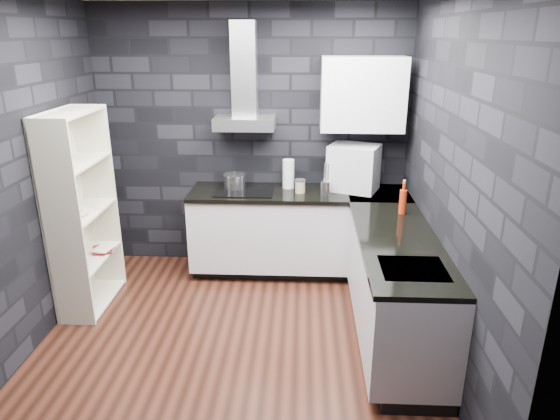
# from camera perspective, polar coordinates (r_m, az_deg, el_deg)

# --- Properties ---
(ground) EXTENTS (3.20, 3.20, 0.00)m
(ground) POSITION_cam_1_polar(r_m,az_deg,el_deg) (4.29, -5.14, -14.70)
(ground) COLOR #3E1D14
(wall_back) EXTENTS (3.20, 0.05, 2.70)m
(wall_back) POSITION_cam_1_polar(r_m,az_deg,el_deg) (5.26, -3.22, 7.98)
(wall_back) COLOR black
(wall_back) RESTS_ON ground
(wall_front) EXTENTS (3.20, 0.05, 2.70)m
(wall_front) POSITION_cam_1_polar(r_m,az_deg,el_deg) (2.22, -11.86, -9.41)
(wall_front) COLOR black
(wall_front) RESTS_ON ground
(wall_left) EXTENTS (0.05, 3.20, 2.70)m
(wall_left) POSITION_cam_1_polar(r_m,az_deg,el_deg) (4.25, -28.02, 2.84)
(wall_left) COLOR black
(wall_left) RESTS_ON ground
(wall_right) EXTENTS (0.05, 3.20, 2.70)m
(wall_right) POSITION_cam_1_polar(r_m,az_deg,el_deg) (3.81, 19.17, 2.36)
(wall_right) COLOR black
(wall_right) RESTS_ON ground
(toekick_back) EXTENTS (2.18, 0.50, 0.10)m
(toekick_back) POSITION_cam_1_polar(r_m,az_deg,el_deg) (5.39, 2.07, -6.37)
(toekick_back) COLOR black
(toekick_back) RESTS_ON ground
(toekick_right) EXTENTS (0.50, 1.78, 0.10)m
(toekick_right) POSITION_cam_1_polar(r_m,az_deg,el_deg) (4.38, 13.20, -13.58)
(toekick_right) COLOR black
(toekick_right) RESTS_ON ground
(counter_back_cab) EXTENTS (2.20, 0.60, 0.76)m
(counter_back_cab) POSITION_cam_1_polar(r_m,az_deg,el_deg) (5.17, 2.12, -2.28)
(counter_back_cab) COLOR silver
(counter_back_cab) RESTS_ON ground
(counter_right_cab) EXTENTS (0.60, 1.80, 0.76)m
(counter_right_cab) POSITION_cam_1_polar(r_m,az_deg,el_deg) (4.16, 13.11, -8.62)
(counter_right_cab) COLOR silver
(counter_right_cab) RESTS_ON ground
(counter_back_top) EXTENTS (2.20, 0.62, 0.04)m
(counter_back_top) POSITION_cam_1_polar(r_m,az_deg,el_deg) (5.03, 2.17, 1.91)
(counter_back_top) COLOR black
(counter_back_top) RESTS_ON counter_back_cab
(counter_right_top) EXTENTS (0.62, 1.80, 0.04)m
(counter_right_top) POSITION_cam_1_polar(r_m,az_deg,el_deg) (3.98, 13.41, -3.54)
(counter_right_top) COLOR black
(counter_right_top) RESTS_ON counter_right_cab
(counter_corner_top) EXTENTS (0.62, 0.62, 0.04)m
(counter_corner_top) POSITION_cam_1_polar(r_m,az_deg,el_deg) (5.09, 11.21, 1.77)
(counter_corner_top) COLOR black
(counter_corner_top) RESTS_ON counter_right_cab
(hood_body) EXTENTS (0.60, 0.34, 0.12)m
(hood_body) POSITION_cam_1_polar(r_m,az_deg,el_deg) (5.04, -4.07, 9.87)
(hood_body) COLOR silver
(hood_body) RESTS_ON wall_back
(hood_chimney) EXTENTS (0.24, 0.20, 0.90)m
(hood_chimney) POSITION_cam_1_polar(r_m,az_deg,el_deg) (5.05, -4.11, 15.73)
(hood_chimney) COLOR silver
(hood_chimney) RESTS_ON hood_body
(upper_cabinet) EXTENTS (0.80, 0.35, 0.70)m
(upper_cabinet) POSITION_cam_1_polar(r_m,az_deg,el_deg) (4.99, 9.43, 12.93)
(upper_cabinet) COLOR silver
(upper_cabinet) RESTS_ON wall_back
(cooktop) EXTENTS (0.58, 0.50, 0.01)m
(cooktop) POSITION_cam_1_polar(r_m,az_deg,el_deg) (5.06, -4.06, 2.31)
(cooktop) COLOR black
(cooktop) RESTS_ON counter_back_top
(sink_rim) EXTENTS (0.44, 0.40, 0.01)m
(sink_rim) POSITION_cam_1_polar(r_m,az_deg,el_deg) (3.53, 14.98, -6.52)
(sink_rim) COLOR silver
(sink_rim) RESTS_ON counter_right_top
(pot) EXTENTS (0.24, 0.24, 0.13)m
(pot) POSITION_cam_1_polar(r_m,az_deg,el_deg) (5.11, -5.21, 3.26)
(pot) COLOR silver
(pot) RESTS_ON cooktop
(glass_vase) EXTENTS (0.16, 0.16, 0.29)m
(glass_vase) POSITION_cam_1_polar(r_m,az_deg,el_deg) (5.11, 0.97, 4.16)
(glass_vase) COLOR white
(glass_vase) RESTS_ON counter_back_top
(storage_jar) EXTENTS (0.10, 0.10, 0.12)m
(storage_jar) POSITION_cam_1_polar(r_m,az_deg,el_deg) (4.97, 2.32, 2.67)
(storage_jar) COLOR tan
(storage_jar) RESTS_ON counter_back_top
(utensil_crock) EXTENTS (0.11, 0.11, 0.13)m
(utensil_crock) POSITION_cam_1_polar(r_m,az_deg,el_deg) (4.93, 5.24, 2.53)
(utensil_crock) COLOR silver
(utensil_crock) RESTS_ON counter_back_top
(appliance_garage) EXTENTS (0.57, 0.51, 0.47)m
(appliance_garage) POSITION_cam_1_polar(r_m,az_deg,el_deg) (5.08, 8.42, 4.76)
(appliance_garage) COLOR silver
(appliance_garage) RESTS_ON counter_back_top
(red_bottle) EXTENTS (0.07, 0.07, 0.22)m
(red_bottle) POSITION_cam_1_polar(r_m,az_deg,el_deg) (4.51, 13.85, 0.90)
(red_bottle) COLOR #A6280D
(red_bottle) RESTS_ON counter_right_top
(bookshelf) EXTENTS (0.49, 0.85, 1.80)m
(bookshelf) POSITION_cam_1_polar(r_m,az_deg,el_deg) (4.77, -21.68, -0.27)
(bookshelf) COLOR beige
(bookshelf) RESTS_ON ground
(fruit_bowl) EXTENTS (0.28, 0.28, 0.06)m
(fruit_bowl) POSITION_cam_1_polar(r_m,az_deg,el_deg) (4.65, -22.36, -0.39)
(fruit_bowl) COLOR white
(fruit_bowl) RESTS_ON bookshelf
(book_red) EXTENTS (0.17, 0.09, 0.24)m
(book_red) POSITION_cam_1_polar(r_m,az_deg,el_deg) (5.00, -20.76, -3.29)
(book_red) COLOR maroon
(book_red) RESTS_ON bookshelf
(book_second) EXTENTS (0.16, 0.05, 0.22)m
(book_second) POSITION_cam_1_polar(r_m,az_deg,el_deg) (5.00, -20.30, -2.94)
(book_second) COLOR #B2B2B2
(book_second) RESTS_ON bookshelf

